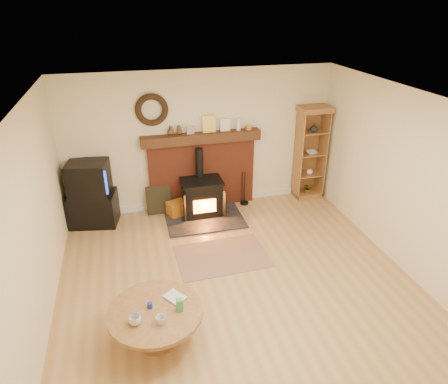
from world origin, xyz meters
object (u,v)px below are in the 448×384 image
object	(u,v)px
wood_stove	(202,199)
coffee_table	(156,317)
curio_cabinet	(310,153)
tv_unit	(91,195)

from	to	relation	value
wood_stove	coffee_table	distance (m)	3.09
wood_stove	curio_cabinet	distance (m)	2.33
wood_stove	curio_cabinet	world-z (taller)	curio_cabinet
wood_stove	curio_cabinet	xyz separation A→B (m)	(2.23, 0.28, 0.60)
wood_stove	coffee_table	size ratio (longest dim) A/B	1.26
wood_stove	tv_unit	world-z (taller)	wood_stove
tv_unit	curio_cabinet	xyz separation A→B (m)	(4.18, 0.09, 0.37)
tv_unit	curio_cabinet	bearing A→B (deg)	1.17
curio_cabinet	coffee_table	xyz separation A→B (m)	(-3.37, -3.15, -0.55)
tv_unit	curio_cabinet	distance (m)	4.19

